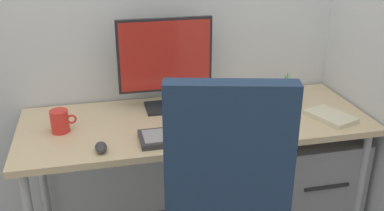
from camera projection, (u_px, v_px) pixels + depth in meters
desk at (196, 130)px, 2.21m from camera, size 1.69×0.64×0.75m
filing_cabinet at (300, 179)px, 2.48m from camera, size 0.47×0.56×0.63m
monitor at (165, 60)px, 2.21m from camera, size 0.47×0.17×0.46m
keyboard at (186, 135)px, 1.99m from camera, size 0.42×0.17×0.03m
mouse at (101, 147)px, 1.87m from camera, size 0.05×0.08×0.04m
pen_holder at (286, 93)px, 2.36m from camera, size 0.09×0.09×0.16m
notebook at (331, 116)px, 2.18m from camera, size 0.21×0.26×0.02m
coffee_mug at (60, 121)px, 2.04m from camera, size 0.12×0.08×0.11m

